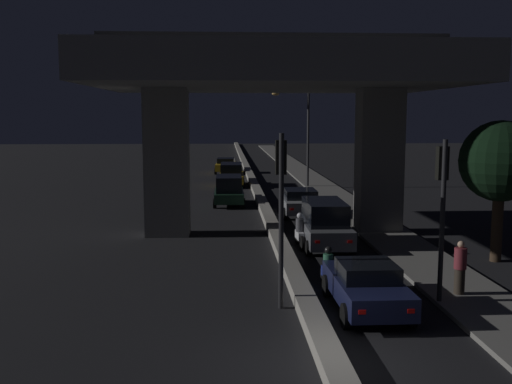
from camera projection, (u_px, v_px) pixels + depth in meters
The scene contains 17 objects.
ground_plane at pixel (331, 368), 12.98m from camera, with size 200.00×200.00×0.00m, color black.
median_divider at pixel (253, 181), 47.61m from camera, with size 0.61×126.00×0.36m, color gray.
sidewalk_right at pixel (331, 194), 40.96m from camera, with size 2.51×126.00×0.14m, color slate.
elevated_overpass at pixel (274, 82), 26.76m from camera, with size 15.72×12.14×9.04m.
traffic_light_left_of_median at pixel (281, 190), 16.63m from camera, with size 0.30×0.49×4.95m.
traffic_light_right_of_median at pixel (442, 193), 16.89m from camera, with size 0.30×0.49×4.77m.
street_lamp at pixel (302, 129), 44.22m from camera, with size 2.80×0.32×7.20m.
car_dark_blue_lead at pixel (366, 286), 16.65m from camera, with size 1.92×4.18×1.40m.
car_grey_second at pixel (325, 223), 24.63m from camera, with size 1.96×4.41×1.93m.
car_silver_third at pixel (300, 201), 32.50m from camera, with size 2.06×4.43×1.44m.
car_dark_green_lead_oncoming at pixel (229, 190), 36.14m from camera, with size 1.90×3.98×1.78m.
car_taxi_yellow_second_oncoming at pixel (231, 174), 45.90m from camera, with size 2.06×4.54×1.74m.
car_taxi_yellow_third_oncoming at pixel (226, 165), 55.96m from camera, with size 2.10×4.37×1.39m.
motorcycle_blue_filtering_near at pixel (328, 270), 18.81m from camera, with size 0.34×1.73×1.35m.
motorcycle_white_filtering_mid at pixel (300, 233), 24.57m from camera, with size 0.33×1.85×1.46m.
pedestrian_on_sidewalk at pixel (460, 268), 17.75m from camera, with size 0.37×0.37×1.61m.
roadside_tree_kerbside_near at pixel (500, 162), 21.91m from camera, with size 2.99×2.99×5.25m.
Camera 1 is at (-2.30, -12.27, 5.46)m, focal length 42.00 mm.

